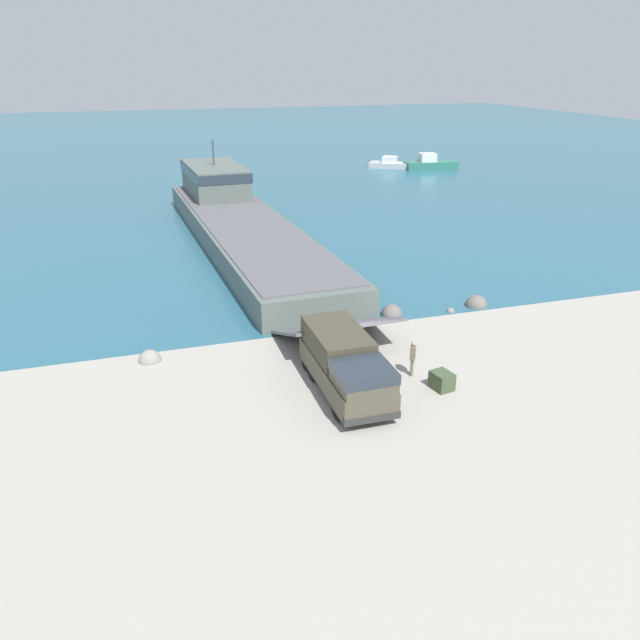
% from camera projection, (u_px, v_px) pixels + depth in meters
% --- Properties ---
extents(ground_plane, '(240.00, 240.00, 0.00)m').
position_uv_depth(ground_plane, '(356.00, 356.00, 32.68)').
color(ground_plane, '#9E998E').
extents(water_surface, '(240.00, 180.00, 0.01)m').
position_uv_depth(water_surface, '(177.00, 144.00, 115.09)').
color(water_surface, '#285B70').
rests_on(water_surface, ground_plane).
extents(landing_craft, '(8.68, 41.73, 7.20)m').
position_uv_depth(landing_craft, '(237.00, 217.00, 54.48)').
color(landing_craft, '#56605B').
rests_on(landing_craft, ground_plane).
extents(military_truck, '(2.55, 6.99, 2.70)m').
position_uv_depth(military_truck, '(346.00, 364.00, 28.59)').
color(military_truck, '#4C4738').
rests_on(military_truck, ground_plane).
extents(soldier_on_ramp, '(0.44, 0.50, 1.82)m').
position_uv_depth(soldier_on_ramp, '(413.00, 356.00, 30.30)').
color(soldier_on_ramp, '#6B664C').
rests_on(soldier_on_ramp, ground_plane).
extents(moored_boat_a, '(6.95, 5.69, 1.63)m').
position_uv_depth(moored_boat_a, '(392.00, 164.00, 89.52)').
color(moored_boat_a, '#B7BABF').
rests_on(moored_boat_a, ground_plane).
extents(moored_boat_b, '(7.63, 3.54, 2.17)m').
position_uv_depth(moored_boat_b, '(430.00, 164.00, 88.90)').
color(moored_boat_b, '#2D7060').
rests_on(moored_boat_b, ground_plane).
extents(cargo_crate, '(1.03, 1.16, 0.85)m').
position_uv_depth(cargo_crate, '(442.00, 381.00, 29.28)').
color(cargo_crate, '#3D4C33').
rests_on(cargo_crate, ground_plane).
extents(shoreline_rock_a, '(1.39, 1.39, 1.39)m').
position_uv_depth(shoreline_rock_a, '(476.00, 306.00, 39.38)').
color(shoreline_rock_a, '#66605B').
rests_on(shoreline_rock_a, ground_plane).
extents(shoreline_rock_b, '(0.51, 0.51, 0.51)m').
position_uv_depth(shoreline_rock_b, '(450.00, 312.00, 38.44)').
color(shoreline_rock_b, gray).
rests_on(shoreline_rock_b, ground_plane).
extents(shoreline_rock_c, '(1.17, 1.17, 1.17)m').
position_uv_depth(shoreline_rock_c, '(150.00, 361.00, 32.18)').
color(shoreline_rock_c, gray).
rests_on(shoreline_rock_c, ground_plane).
extents(shoreline_rock_d, '(1.32, 1.32, 1.32)m').
position_uv_depth(shoreline_rock_d, '(391.00, 315.00, 37.94)').
color(shoreline_rock_d, '#66605B').
rests_on(shoreline_rock_d, ground_plane).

